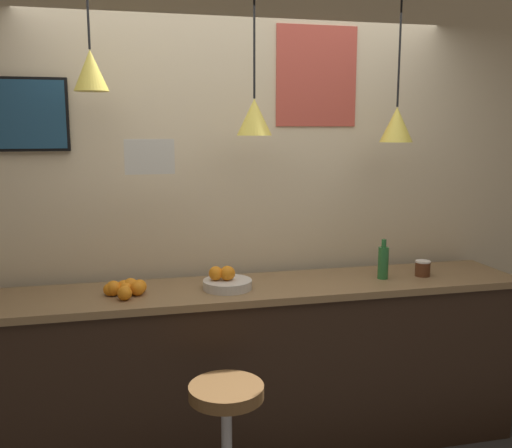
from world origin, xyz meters
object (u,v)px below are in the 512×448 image
object	(u,v)px
bar_stool	(227,431)
mounted_tv	(11,114)
spread_jar	(423,268)
fruit_bowl	(226,281)
juice_bottle	(383,262)

from	to	relation	value
bar_stool	mounted_tv	size ratio (longest dim) A/B	1.19
bar_stool	spread_jar	distance (m)	1.53
bar_stool	fruit_bowl	bearing A→B (deg)	79.19
spread_jar	bar_stool	bearing A→B (deg)	-156.05
bar_stool	fruit_bowl	size ratio (longest dim) A/B	2.63
spread_jar	mounted_tv	world-z (taller)	mounted_tv
juice_bottle	spread_jar	bearing A→B (deg)	0.00
fruit_bowl	juice_bottle	size ratio (longest dim) A/B	1.14
juice_bottle	spread_jar	xyz separation A→B (m)	(0.26, 0.00, -0.05)
fruit_bowl	spread_jar	xyz separation A→B (m)	(1.19, 0.00, 0.00)
mounted_tv	spread_jar	bearing A→B (deg)	-8.90
juice_bottle	mounted_tv	bearing A→B (deg)	170.00
mounted_tv	bar_stool	bearing A→B (deg)	-43.29
bar_stool	mounted_tv	bearing A→B (deg)	136.71
fruit_bowl	juice_bottle	distance (m)	0.93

